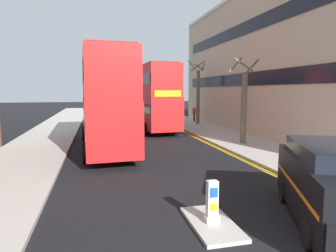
# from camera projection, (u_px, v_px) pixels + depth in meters

# --- Properties ---
(sidewalk_right) EXTENTS (4.00, 80.00, 0.14)m
(sidewalk_right) POSITION_uv_depth(u_px,v_px,m) (234.00, 140.00, 20.75)
(sidewalk_right) COLOR #ADA89E
(sidewalk_right) RESTS_ON ground
(sidewalk_left) EXTENTS (4.00, 80.00, 0.14)m
(sidewalk_left) POSITION_uv_depth(u_px,v_px,m) (36.00, 148.00, 17.70)
(sidewalk_left) COLOR #ADA89E
(sidewalk_left) RESTS_ON ground
(kerb_line_outer) EXTENTS (0.10, 56.00, 0.01)m
(kerb_line_outer) POSITION_uv_depth(u_px,v_px,m) (217.00, 147.00, 18.34)
(kerb_line_outer) COLOR yellow
(kerb_line_outer) RESTS_ON ground
(kerb_line_inner) EXTENTS (0.10, 56.00, 0.01)m
(kerb_line_inner) POSITION_uv_depth(u_px,v_px,m) (215.00, 147.00, 18.30)
(kerb_line_inner) COLOR yellow
(kerb_line_inner) RESTS_ON ground
(traffic_island) EXTENTS (1.10, 2.20, 0.10)m
(traffic_island) POSITION_uv_depth(u_px,v_px,m) (212.00, 223.00, 7.73)
(traffic_island) COLOR #ADA89E
(traffic_island) RESTS_ON ground
(keep_left_bollard) EXTENTS (0.36, 0.28, 1.11)m
(keep_left_bollard) POSITION_uv_depth(u_px,v_px,m) (212.00, 203.00, 7.66)
(keep_left_bollard) COLOR silver
(keep_left_bollard) RESTS_ON traffic_island
(double_decker_bus_away) EXTENTS (3.15, 10.90, 5.64)m
(double_decker_bus_away) POSITION_uv_depth(u_px,v_px,m) (105.00, 99.00, 17.53)
(double_decker_bus_away) COLOR red
(double_decker_bus_away) RESTS_ON ground
(double_decker_bus_oncoming) EXTENTS (3.12, 10.89, 5.64)m
(double_decker_bus_oncoming) POSITION_uv_depth(u_px,v_px,m) (151.00, 96.00, 26.44)
(double_decker_bus_oncoming) COLOR red
(double_decker_bus_oncoming) RESTS_ON ground
(taxi_minivan) EXTENTS (3.67, 5.15, 2.12)m
(taxi_minivan) POSITION_uv_depth(u_px,v_px,m) (334.00, 186.00, 7.63)
(taxi_minivan) COLOR black
(taxi_minivan) RESTS_ON ground
(pedestrian_far) EXTENTS (0.34, 0.22, 1.62)m
(pedestrian_far) POSITION_uv_depth(u_px,v_px,m) (194.00, 114.00, 32.07)
(pedestrian_far) COLOR #2D2D38
(pedestrian_far) RESTS_ON sidewalk_right
(street_tree_near) EXTENTS (1.90, 1.90, 6.45)m
(street_tree_near) POSITION_uv_depth(u_px,v_px,m) (198.00, 94.00, 29.60)
(street_tree_near) COLOR #6B6047
(street_tree_near) RESTS_ON sidewalk_right
(street_tree_mid) EXTENTS (1.75, 1.91, 5.55)m
(street_tree_mid) POSITION_uv_depth(u_px,v_px,m) (244.00, 104.00, 18.76)
(street_tree_mid) COLOR #6B6047
(street_tree_mid) RESTS_ON sidewalk_right
(street_tree_far) EXTENTS (1.76, 1.70, 6.32)m
(street_tree_far) POSITION_uv_depth(u_px,v_px,m) (166.00, 93.00, 36.84)
(street_tree_far) COLOR #6B6047
(street_tree_far) RESTS_ON sidewalk_right
(street_tree_distant) EXTENTS (2.07, 2.07, 6.59)m
(street_tree_distant) POSITION_uv_depth(u_px,v_px,m) (161.00, 93.00, 42.89)
(street_tree_distant) COLOR #6B6047
(street_tree_distant) RESTS_ON sidewalk_right
(townhouse_terrace_right) EXTENTS (10.08, 28.00, 11.54)m
(townhouse_terrace_right) POSITION_uv_depth(u_px,v_px,m) (297.00, 63.00, 24.53)
(townhouse_terrace_right) COLOR beige
(townhouse_terrace_right) RESTS_ON ground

